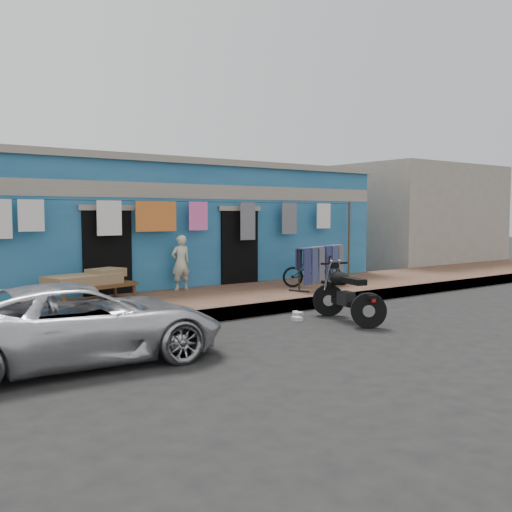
{
  "coord_description": "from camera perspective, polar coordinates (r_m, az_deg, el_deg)",
  "views": [
    {
      "loc": [
        -6.93,
        -7.41,
        2.03
      ],
      "look_at": [
        0.0,
        2.0,
        1.15
      ],
      "focal_mm": 40.0,
      "sensor_mm": 36.0,
      "label": 1
    }
  ],
  "objects": [
    {
      "name": "motorcycle",
      "position": [
        10.8,
        9.14,
        -3.67
      ],
      "size": [
        1.25,
        1.91,
        1.08
      ],
      "primitive_type": null,
      "rotation": [
        0.0,
        0.0,
        -0.2
      ],
      "color": "black",
      "rests_on": "ground"
    },
    {
      "name": "litter_c",
      "position": [
        10.85,
        4.11,
        -6.28
      ],
      "size": [
        0.17,
        0.2,
        0.08
      ],
      "primitive_type": "cube",
      "rotation": [
        0.0,
        0.0,
        1.48
      ],
      "color": "silver",
      "rests_on": "ground"
    },
    {
      "name": "building",
      "position": [
        15.98,
        -10.68,
        3.0
      ],
      "size": [
        12.2,
        5.2,
        3.36
      ],
      "color": "#1E5C8B",
      "rests_on": "ground"
    },
    {
      "name": "clothesline",
      "position": [
        13.34,
        -7.28,
        3.38
      ],
      "size": [
        10.06,
        0.06,
        2.1
      ],
      "color": "brown",
      "rests_on": "sidewalk"
    },
    {
      "name": "sidewalk",
      "position": [
        12.64,
        -2.7,
        -4.36
      ],
      "size": [
        28.0,
        3.0,
        0.25
      ],
      "primitive_type": "cube",
      "color": "brown",
      "rests_on": "ground"
    },
    {
      "name": "jeans_rack",
      "position": [
        13.8,
        6.49,
        -1.01
      ],
      "size": [
        2.38,
        1.7,
        1.02
      ],
      "primitive_type": null,
      "rotation": [
        0.0,
        0.0,
        0.32
      ],
      "color": "black",
      "rests_on": "sidewalk"
    },
    {
      "name": "neighbor_right",
      "position": [
        23.0,
        14.88,
        3.84
      ],
      "size": [
        6.0,
        5.0,
        3.8
      ],
      "primitive_type": "cube",
      "color": "#9E9384",
      "rests_on": "ground"
    },
    {
      "name": "charpoy",
      "position": [
        11.88,
        -16.15,
        -2.98
      ],
      "size": [
        2.22,
        1.7,
        0.62
      ],
      "primitive_type": null,
      "rotation": [
        0.0,
        0.0,
        0.24
      ],
      "color": "brown",
      "rests_on": "sidewalk"
    },
    {
      "name": "bicycle",
      "position": [
        13.8,
        5.67,
        -1.16
      ],
      "size": [
        1.52,
        1.15,
        0.94
      ],
      "primitive_type": "imported",
      "rotation": [
        0.0,
        0.0,
        1.07
      ],
      "color": "black",
      "rests_on": "sidewalk"
    },
    {
      "name": "ground",
      "position": [
        10.34,
        6.64,
        -7.04
      ],
      "size": [
        80.0,
        80.0,
        0.0
      ],
      "primitive_type": "plane",
      "color": "black",
      "rests_on": "ground"
    },
    {
      "name": "curb",
      "position": [
        11.48,
        1.34,
        -5.24
      ],
      "size": [
        28.0,
        0.1,
        0.25
      ],
      "primitive_type": "cube",
      "color": "gray",
      "rests_on": "ground"
    },
    {
      "name": "litter_a",
      "position": [
        11.3,
        4.23,
        -5.83
      ],
      "size": [
        0.22,
        0.2,
        0.08
      ],
      "primitive_type": "cube",
      "rotation": [
        0.0,
        0.0,
        0.3
      ],
      "color": "silver",
      "rests_on": "ground"
    },
    {
      "name": "seated_person",
      "position": [
        13.29,
        -7.55,
        -0.66
      ],
      "size": [
        0.47,
        0.32,
        1.27
      ],
      "primitive_type": "imported",
      "rotation": [
        0.0,
        0.0,
        3.11
      ],
      "color": "beige",
      "rests_on": "sidewalk"
    },
    {
      "name": "car",
      "position": [
        8.1,
        -17.2,
        -6.31
      ],
      "size": [
        4.12,
        2.12,
        1.13
      ],
      "primitive_type": "imported",
      "rotation": [
        0.0,
        0.0,
        1.49
      ],
      "color": "silver",
      "rests_on": "ground"
    },
    {
      "name": "litter_b",
      "position": [
        11.48,
        4.02,
        -5.71
      ],
      "size": [
        0.15,
        0.17,
        0.07
      ],
      "primitive_type": "cube",
      "rotation": [
        0.0,
        0.0,
        1.24
      ],
      "color": "silver",
      "rests_on": "ground"
    }
  ]
}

